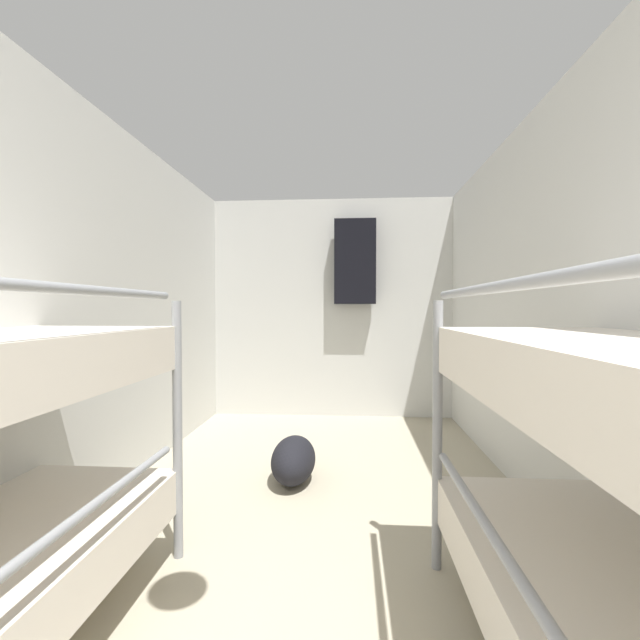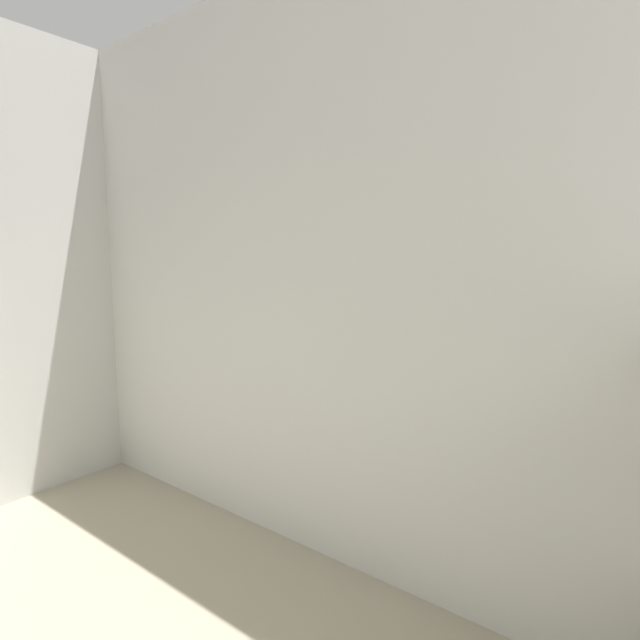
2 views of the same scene
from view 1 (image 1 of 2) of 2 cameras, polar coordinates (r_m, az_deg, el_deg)
The scene contains 5 objects.
wall_left at distance 2.60m, azimuth -32.39°, elevation 1.51°, with size 0.06×5.33×2.38m.
wall_right at distance 2.37m, azimuth 32.37°, elevation 1.54°, with size 0.06×5.33×2.38m.
wall_back at distance 4.73m, azimuth 1.56°, elevation 1.61°, with size 2.73×0.06×2.38m.
duffel_bag at distance 3.08m, azimuth -3.55°, elevation -18.10°, with size 0.30×0.55×0.30m.
hanging_coat at distance 4.60m, azimuth 4.69°, elevation 7.76°, with size 0.44×0.12×0.90m.
Camera 1 is at (0.21, 0.51, 1.18)m, focal length 24.00 mm.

